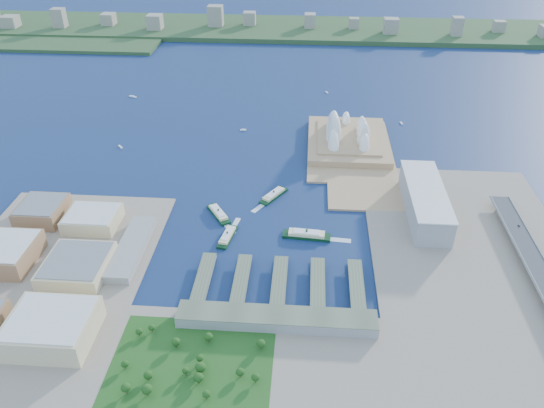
# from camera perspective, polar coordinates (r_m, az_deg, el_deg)

# --- Properties ---
(ground) EXTENTS (3000.00, 3000.00, 0.00)m
(ground) POSITION_cam_1_polar(r_m,az_deg,el_deg) (650.25, -0.03, -4.35)
(ground) COLOR #0E1D42
(ground) RESTS_ON ground
(west_land) EXTENTS (220.00, 390.00, 3.00)m
(west_land) POSITION_cam_1_polar(r_m,az_deg,el_deg) (637.10, -24.12, -8.55)
(west_land) COLOR gray
(west_land) RESTS_ON ground
(south_land) EXTENTS (720.00, 180.00, 3.00)m
(south_land) POSITION_cam_1_polar(r_m,az_deg,el_deg) (498.66, -1.92, -18.89)
(south_land) COLOR gray
(south_land) RESTS_ON ground
(east_land) EXTENTS (240.00, 500.00, 3.00)m
(east_land) POSITION_cam_1_polar(r_m,az_deg,el_deg) (641.53, 21.72, -7.58)
(east_land) COLOR gray
(east_land) RESTS_ON ground
(peninsula) EXTENTS (135.00, 220.00, 3.00)m
(peninsula) POSITION_cam_1_polar(r_m,az_deg,el_deg) (872.51, 8.35, 5.80)
(peninsula) COLOR tan
(peninsula) RESTS_ON ground
(far_shore) EXTENTS (2200.00, 260.00, 12.00)m
(far_shore) POSITION_cam_1_polar(r_m,az_deg,el_deg) (1546.48, 2.80, 18.29)
(far_shore) COLOR #2D4926
(far_shore) RESTS_ON ground
(opera_house) EXTENTS (134.00, 180.00, 58.00)m
(opera_house) POSITION_cam_1_polar(r_m,az_deg,el_deg) (877.20, 8.28, 8.17)
(opera_house) COLOR white
(opera_house) RESTS_ON peninsula
(toaster_building) EXTENTS (45.00, 155.00, 35.00)m
(toaster_building) POSITION_cam_1_polar(r_m,az_deg,el_deg) (720.58, 16.11, 0.27)
(toaster_building) COLOR gray
(toaster_building) RESTS_ON east_land
(expressway) EXTENTS (26.00, 340.00, 11.85)m
(expressway) POSITION_cam_1_polar(r_m,az_deg,el_deg) (651.42, 27.13, -7.60)
(expressway) COLOR gray
(expressway) RESTS_ON east_land
(west_buildings) EXTENTS (200.00, 280.00, 27.00)m
(west_buildings) POSITION_cam_1_polar(r_m,az_deg,el_deg) (651.49, -23.14, -5.57)
(west_buildings) COLOR #8B6645
(west_buildings) RESTS_ON west_land
(ferry_wharves) EXTENTS (184.00, 90.00, 9.30)m
(ferry_wharves) POSITION_cam_1_polar(r_m,az_deg,el_deg) (588.56, 0.79, -8.45)
(ferry_wharves) COLOR #515B45
(ferry_wharves) RESTS_ON ground
(terminal_building) EXTENTS (200.00, 28.00, 12.00)m
(terminal_building) POSITION_cam_1_polar(r_m,az_deg,el_deg) (541.82, 0.50, -12.28)
(terminal_building) COLOR gray
(terminal_building) RESTS_ON south_land
(park) EXTENTS (150.00, 110.00, 16.00)m
(park) POSITION_cam_1_polar(r_m,az_deg,el_deg) (512.07, -8.66, -15.90)
(park) COLOR #194714
(park) RESTS_ON south_land
(far_skyline) EXTENTS (1900.00, 140.00, 55.00)m
(far_skyline) POSITION_cam_1_polar(r_m,az_deg,el_deg) (1518.99, 2.81, 19.32)
(far_skyline) COLOR gray
(far_skyline) RESTS_ON far_shore
(ferry_a) EXTENTS (38.74, 50.49, 9.74)m
(ferry_a) POSITION_cam_1_polar(r_m,az_deg,el_deg) (702.86, -5.80, -0.88)
(ferry_a) COLOR black
(ferry_a) RESTS_ON ground
(ferry_b) EXTENTS (38.64, 51.00, 9.81)m
(ferry_b) POSITION_cam_1_polar(r_m,az_deg,el_deg) (737.95, 0.18, 1.10)
(ferry_b) COLOR black
(ferry_b) RESTS_ON ground
(ferry_c) EXTENTS (21.12, 50.46, 9.27)m
(ferry_c) POSITION_cam_1_polar(r_m,az_deg,el_deg) (660.26, -4.83, -3.33)
(ferry_c) COLOR black
(ferry_c) RESTS_ON ground
(ferry_d) EXTENTS (60.81, 20.15, 11.30)m
(ferry_d) POSITION_cam_1_polar(r_m,az_deg,el_deg) (660.39, 3.74, -3.16)
(ferry_d) COLOR black
(ferry_d) RESTS_ON ground
(boat_a) EXTENTS (10.38, 11.60, 2.41)m
(boat_a) POSITION_cam_1_polar(r_m,az_deg,el_deg) (909.05, -15.99, 5.96)
(boat_a) COLOR white
(boat_a) RESTS_ON ground
(boat_b) EXTENTS (10.49, 4.36, 2.77)m
(boat_b) POSITION_cam_1_polar(r_m,az_deg,el_deg) (933.91, -3.11, 7.98)
(boat_b) COLOR white
(boat_b) RESTS_ON ground
(boat_c) EXTENTS (4.95, 10.80, 2.34)m
(boat_c) POSITION_cam_1_polar(r_m,az_deg,el_deg) (986.63, 13.75, 8.46)
(boat_c) COLOR white
(boat_c) RESTS_ON ground
(boat_d) EXTENTS (16.51, 9.75, 2.77)m
(boat_d) POSITION_cam_1_polar(r_m,az_deg,el_deg) (1112.71, -14.74, 11.14)
(boat_d) COLOR white
(boat_d) RESTS_ON ground
(boat_e) EXTENTS (6.39, 10.20, 2.39)m
(boat_e) POSITION_cam_1_polar(r_m,az_deg,el_deg) (1105.40, 5.91, 11.89)
(boat_e) COLOR white
(boat_e) RESTS_ON ground
(car_c) EXTENTS (1.73, 4.26, 1.24)m
(car_c) POSITION_cam_1_polar(r_m,az_deg,el_deg) (723.29, 25.03, -2.11)
(car_c) COLOR slate
(car_c) RESTS_ON expressway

